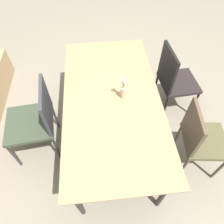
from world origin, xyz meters
TOP-DOWN VIEW (x-y plane):
  - ground_plane at (0.00, 0.00)m, footprint 12.00×12.00m
  - dining_table at (-0.10, 0.03)m, footprint 1.89×0.95m
  - chair_near_right at (0.32, -0.77)m, footprint 0.47×0.47m
  - chair_far_side at (-0.11, 0.83)m, footprint 0.53×0.53m
  - chair_near_left at (-0.52, -0.78)m, footprint 0.46×0.46m
  - flower_vase at (-0.09, -0.08)m, footprint 0.05×0.05m

SIDE VIEW (x-z plane):
  - ground_plane at x=0.00m, z-range 0.00..0.00m
  - chair_near_right at x=0.32m, z-range 0.05..0.98m
  - chair_far_side at x=-0.11m, z-range 0.07..0.97m
  - chair_near_left at x=-0.52m, z-range 0.08..0.98m
  - dining_table at x=-0.10m, z-range 0.31..1.04m
  - flower_vase at x=-0.09m, z-range 0.70..0.97m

